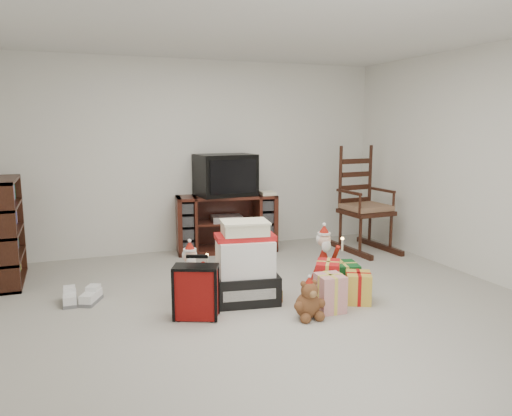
{
  "coord_description": "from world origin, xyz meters",
  "views": [
    {
      "loc": [
        -1.67,
        -3.97,
        1.66
      ],
      "look_at": [
        0.07,
        0.6,
        0.85
      ],
      "focal_mm": 35.0,
      "sensor_mm": 36.0,
      "label": 1
    }
  ],
  "objects_px": {
    "red_suitcase": "(196,292)",
    "gift_pile": "(245,267)",
    "teddy_bear": "(308,302)",
    "gift_cluster": "(344,286)",
    "tv_stand": "(226,223)",
    "santa_figurine": "(323,261)",
    "rocking_chair": "(363,213)",
    "mrs_claus_figurine": "(190,277)",
    "bookshelf": "(5,233)",
    "crt_television": "(225,175)",
    "sneaker_pair": "(80,298)"
  },
  "relations": [
    {
      "from": "gift_pile",
      "to": "mrs_claus_figurine",
      "type": "bearing_deg",
      "value": 163.17
    },
    {
      "from": "teddy_bear",
      "to": "gift_cluster",
      "type": "relative_size",
      "value": 0.37
    },
    {
      "from": "tv_stand",
      "to": "teddy_bear",
      "type": "relative_size",
      "value": 4.05
    },
    {
      "from": "bookshelf",
      "to": "santa_figurine",
      "type": "height_order",
      "value": "bookshelf"
    },
    {
      "from": "crt_television",
      "to": "rocking_chair",
      "type": "bearing_deg",
      "value": -23.79
    },
    {
      "from": "rocking_chair",
      "to": "red_suitcase",
      "type": "height_order",
      "value": "rocking_chair"
    },
    {
      "from": "gift_pile",
      "to": "tv_stand",
      "type": "bearing_deg",
      "value": 86.23
    },
    {
      "from": "sneaker_pair",
      "to": "mrs_claus_figurine",
      "type": "bearing_deg",
      "value": -5.34
    },
    {
      "from": "tv_stand",
      "to": "gift_cluster",
      "type": "xyz_separation_m",
      "value": [
        0.48,
        -2.22,
        -0.24
      ]
    },
    {
      "from": "rocking_chair",
      "to": "bookshelf",
      "type": "bearing_deg",
      "value": 174.7
    },
    {
      "from": "santa_figurine",
      "to": "rocking_chair",
      "type": "bearing_deg",
      "value": 43.42
    },
    {
      "from": "bookshelf",
      "to": "gift_pile",
      "type": "xyz_separation_m",
      "value": [
        2.16,
        -1.45,
        -0.2
      ]
    },
    {
      "from": "red_suitcase",
      "to": "gift_pile",
      "type": "bearing_deg",
      "value": 47.82
    },
    {
      "from": "gift_cluster",
      "to": "santa_figurine",
      "type": "bearing_deg",
      "value": 84.9
    },
    {
      "from": "teddy_bear",
      "to": "mrs_claus_figurine",
      "type": "distance_m",
      "value": 1.17
    },
    {
      "from": "red_suitcase",
      "to": "mrs_claus_figurine",
      "type": "bearing_deg",
      "value": 105.4
    },
    {
      "from": "tv_stand",
      "to": "red_suitcase",
      "type": "distance_m",
      "value": 2.38
    },
    {
      "from": "tv_stand",
      "to": "bookshelf",
      "type": "distance_m",
      "value": 2.63
    },
    {
      "from": "bookshelf",
      "to": "gift_pile",
      "type": "height_order",
      "value": "bookshelf"
    },
    {
      "from": "bookshelf",
      "to": "gift_cluster",
      "type": "bearing_deg",
      "value": -29.6
    },
    {
      "from": "teddy_bear",
      "to": "mrs_claus_figurine",
      "type": "xyz_separation_m",
      "value": [
        -0.85,
        0.81,
        0.08
      ]
    },
    {
      "from": "santa_figurine",
      "to": "crt_television",
      "type": "height_order",
      "value": "crt_television"
    },
    {
      "from": "teddy_bear",
      "to": "gift_cluster",
      "type": "height_order",
      "value": "teddy_bear"
    },
    {
      "from": "teddy_bear",
      "to": "red_suitcase",
      "type": "bearing_deg",
      "value": 159.83
    },
    {
      "from": "tv_stand",
      "to": "crt_television",
      "type": "relative_size",
      "value": 1.74
    },
    {
      "from": "gift_cluster",
      "to": "crt_television",
      "type": "relative_size",
      "value": 1.16
    },
    {
      "from": "gift_pile",
      "to": "teddy_bear",
      "type": "distance_m",
      "value": 0.72
    },
    {
      "from": "mrs_claus_figurine",
      "to": "crt_television",
      "type": "relative_size",
      "value": 0.75
    },
    {
      "from": "rocking_chair",
      "to": "mrs_claus_figurine",
      "type": "bearing_deg",
      "value": -160.84
    },
    {
      "from": "tv_stand",
      "to": "gift_pile",
      "type": "xyz_separation_m",
      "value": [
        -0.42,
        -1.93,
        -0.04
      ]
    },
    {
      "from": "santa_figurine",
      "to": "mrs_claus_figurine",
      "type": "height_order",
      "value": "santa_figurine"
    },
    {
      "from": "gift_pile",
      "to": "crt_television",
      "type": "bearing_deg",
      "value": 86.44
    },
    {
      "from": "gift_cluster",
      "to": "gift_pile",
      "type": "bearing_deg",
      "value": 161.86
    },
    {
      "from": "tv_stand",
      "to": "sneaker_pair",
      "type": "relative_size",
      "value": 3.62
    },
    {
      "from": "red_suitcase",
      "to": "crt_television",
      "type": "xyz_separation_m",
      "value": [
        0.95,
        2.18,
        0.78
      ]
    },
    {
      "from": "red_suitcase",
      "to": "santa_figurine",
      "type": "distance_m",
      "value": 1.56
    },
    {
      "from": "rocking_chair",
      "to": "mrs_claus_figurine",
      "type": "distance_m",
      "value": 2.87
    },
    {
      "from": "tv_stand",
      "to": "santa_figurine",
      "type": "bearing_deg",
      "value": -64.84
    },
    {
      "from": "sneaker_pair",
      "to": "santa_figurine",
      "type": "bearing_deg",
      "value": 3.49
    },
    {
      "from": "gift_pile",
      "to": "crt_television",
      "type": "distance_m",
      "value": 2.08
    },
    {
      "from": "crt_television",
      "to": "red_suitcase",
      "type": "bearing_deg",
      "value": -119.17
    },
    {
      "from": "rocking_chair",
      "to": "red_suitcase",
      "type": "xyz_separation_m",
      "value": [
        -2.69,
        -1.6,
        -0.25
      ]
    },
    {
      "from": "gift_pile",
      "to": "red_suitcase",
      "type": "bearing_deg",
      "value": -146.46
    },
    {
      "from": "teddy_bear",
      "to": "sneaker_pair",
      "type": "height_order",
      "value": "teddy_bear"
    },
    {
      "from": "rocking_chair",
      "to": "gift_cluster",
      "type": "xyz_separation_m",
      "value": [
        -1.25,
        -1.65,
        -0.36
      ]
    },
    {
      "from": "bookshelf",
      "to": "mrs_claus_figurine",
      "type": "height_order",
      "value": "bookshelf"
    },
    {
      "from": "bookshelf",
      "to": "red_suitcase",
      "type": "bearing_deg",
      "value": -46.19
    },
    {
      "from": "crt_television",
      "to": "teddy_bear",
      "type": "bearing_deg",
      "value": -96.49
    },
    {
      "from": "gift_pile",
      "to": "red_suitcase",
      "type": "xyz_separation_m",
      "value": [
        -0.54,
        -0.25,
        -0.1
      ]
    },
    {
      "from": "red_suitcase",
      "to": "sneaker_pair",
      "type": "xyz_separation_m",
      "value": [
        -0.93,
        0.75,
        -0.19
      ]
    }
  ]
}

